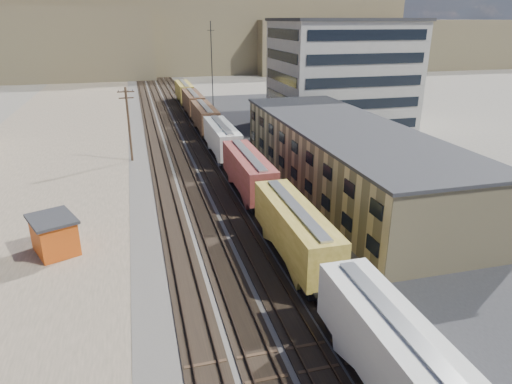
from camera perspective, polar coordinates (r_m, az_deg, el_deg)
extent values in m
plane|color=#6B6356|center=(28.48, 4.24, -19.15)|extent=(300.00, 300.00, 0.00)
cube|color=#4C4742|center=(73.23, -8.58, 6.15)|extent=(18.00, 200.00, 0.06)
cube|color=#6C604A|center=(64.44, -25.40, 2.29)|extent=(24.00, 180.00, 0.03)
cube|color=#232326|center=(65.47, 12.61, 4.11)|extent=(26.00, 120.00, 0.04)
cube|color=black|center=(72.87, -12.50, 5.87)|extent=(2.60, 200.00, 0.08)
cube|color=#38281E|center=(72.82, -13.07, 5.91)|extent=(0.08, 200.00, 0.16)
cube|color=#38281E|center=(72.87, -11.94, 6.01)|extent=(0.08, 200.00, 0.16)
cube|color=black|center=(73.03, -10.14, 6.07)|extent=(2.60, 200.00, 0.08)
cube|color=#38281E|center=(72.95, -10.71, 6.12)|extent=(0.08, 200.00, 0.16)
cube|color=#38281E|center=(73.06, -9.59, 6.21)|extent=(0.08, 200.00, 0.16)
cube|color=black|center=(73.32, -7.80, 6.27)|extent=(2.60, 200.00, 0.08)
cube|color=#38281E|center=(73.21, -8.36, 6.31)|extent=(0.08, 200.00, 0.16)
cube|color=#38281E|center=(73.38, -7.25, 6.40)|extent=(0.08, 200.00, 0.16)
cube|color=black|center=(73.70, -5.63, 6.43)|extent=(2.60, 200.00, 0.08)
cube|color=#38281E|center=(73.56, -6.19, 6.48)|extent=(0.08, 200.00, 0.16)
cube|color=#38281E|center=(73.78, -5.08, 6.56)|extent=(0.08, 200.00, 0.16)
cube|color=black|center=(29.25, 11.65, -16.48)|extent=(2.20, 2.20, 0.90)
cube|color=silver|center=(24.54, 17.48, -19.10)|extent=(3.00, 13.34, 3.40)
cube|color=#B7B7B2|center=(23.47, 17.97, -15.74)|extent=(0.90, 12.32, 0.16)
cube|color=black|center=(32.99, 7.76, -11.48)|extent=(2.20, 2.20, 0.90)
cube|color=black|center=(41.35, 2.44, -4.27)|extent=(2.20, 2.20, 0.90)
cube|color=olive|center=(36.09, 4.88, -4.47)|extent=(3.00, 13.34, 3.40)
cube|color=#B7B7B2|center=(35.37, 4.97, -1.86)|extent=(0.90, 12.32, 0.16)
cube|color=black|center=(45.79, 0.58, -1.69)|extent=(2.20, 2.20, 0.90)
cube|color=black|center=(55.02, -2.24, 2.22)|extent=(2.20, 2.20, 0.90)
cube|color=brown|center=(49.65, -0.97, 2.77)|extent=(3.00, 13.34, 3.40)
cube|color=#B7B7B2|center=(49.13, -0.99, 4.75)|extent=(0.90, 12.32, 0.16)
cube|color=black|center=(59.72, -3.31, 3.71)|extent=(2.20, 2.20, 0.90)
cube|color=black|center=(69.32, -5.04, 6.09)|extent=(2.20, 2.20, 0.90)
cube|color=silver|center=(63.95, -4.29, 6.84)|extent=(3.00, 13.34, 3.40)
cube|color=#B7B7B2|center=(63.55, -4.33, 8.40)|extent=(0.90, 12.33, 0.16)
cube|color=black|center=(74.16, -5.73, 7.04)|extent=(2.20, 2.20, 0.90)
cube|color=black|center=(83.94, -6.89, 8.61)|extent=(2.20, 2.20, 0.90)
cube|color=#402B1B|center=(78.59, -6.41, 9.40)|extent=(3.00, 13.34, 3.40)
cube|color=#B7B7B2|center=(78.26, -6.46, 10.68)|extent=(0.90, 12.33, 0.16)
cube|color=black|center=(88.85, -7.37, 9.26)|extent=(2.20, 2.20, 0.90)
cube|color=black|center=(98.74, -8.21, 10.38)|extent=(2.20, 2.20, 0.90)
cube|color=#402B1B|center=(93.41, -7.88, 11.14)|extent=(3.00, 13.34, 3.40)
cube|color=#B7B7B2|center=(93.13, -7.93, 12.22)|extent=(0.90, 12.32, 0.16)
cube|color=black|center=(103.68, -8.56, 10.85)|extent=(2.20, 2.20, 0.90)
cube|color=black|center=(113.64, -9.19, 11.68)|extent=(2.20, 2.20, 0.90)
cube|color=olive|center=(108.33, -8.95, 12.40)|extent=(3.00, 13.34, 3.40)
cube|color=#B7B7B2|center=(108.09, -9.01, 13.34)|extent=(0.90, 12.32, 0.16)
cube|color=tan|center=(52.89, 11.00, 4.20)|extent=(12.00, 40.00, 7.00)
cube|color=#2D2D30|center=(52.00, 11.27, 8.01)|extent=(12.40, 40.40, 0.30)
cube|color=black|center=(51.00, 4.74, 2.37)|extent=(0.12, 36.00, 1.20)
cube|color=black|center=(50.14, 4.85, 5.63)|extent=(0.12, 36.00, 1.20)
cube|color=#9E998E|center=(83.97, 10.56, 14.13)|extent=(22.00, 18.00, 18.00)
cube|color=#2D2D30|center=(83.46, 10.99, 20.41)|extent=(22.60, 18.60, 0.50)
cube|color=black|center=(79.93, 3.13, 14.12)|extent=(0.12, 16.00, 16.00)
cube|color=black|center=(75.93, 13.49, 13.24)|extent=(20.00, 0.12, 16.00)
cylinder|color=#382619|center=(63.92, -15.60, 8.07)|extent=(0.32, 0.32, 10.00)
cube|color=#382619|center=(63.16, -15.99, 11.96)|extent=(2.20, 0.14, 0.14)
cube|color=#382619|center=(63.27, -15.91, 11.24)|extent=(1.90, 0.14, 0.14)
cylinder|color=black|center=(63.13, -15.45, 12.14)|extent=(0.08, 0.08, 0.22)
cylinder|color=black|center=(82.17, -5.50, 14.24)|extent=(0.16, 0.16, 18.00)
cube|color=black|center=(81.67, -5.69, 19.47)|extent=(1.20, 0.08, 0.08)
cube|color=brown|center=(182.66, -6.59, 19.34)|extent=(140.00, 45.00, 28.00)
cube|color=brown|center=(196.66, 15.59, 17.39)|extent=(110.00, 38.00, 18.00)
cube|color=brown|center=(200.55, -16.56, 19.36)|extent=(200.00, 60.00, 32.00)
cube|color=#C64B12|center=(41.39, -23.89, -5.06)|extent=(4.21, 4.73, 2.92)
cube|color=#2D2D30|center=(40.78, -24.21, -3.09)|extent=(4.72, 5.24, 0.24)
cube|color=black|center=(41.66, -21.92, -4.45)|extent=(0.47, 0.93, 0.97)
imported|color=navy|center=(86.96, 8.19, 9.02)|extent=(6.41, 5.75, 1.65)
imported|color=silver|center=(86.94, 10.12, 8.84)|extent=(1.76, 4.27, 1.45)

